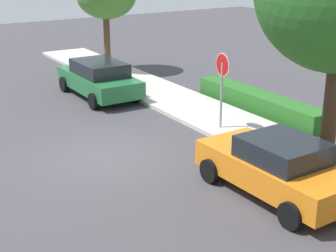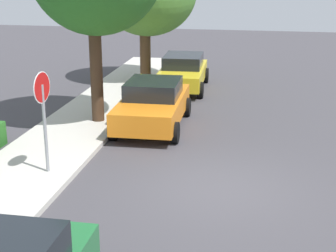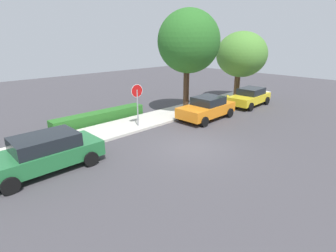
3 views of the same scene
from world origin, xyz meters
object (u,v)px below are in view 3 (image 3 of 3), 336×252
object	(u,v)px
parked_car_yellow	(250,97)
fire_hydrant	(227,99)
stop_sign	(137,98)
parked_car_green	(45,152)
parked_car_orange	(207,108)
street_tree_near_corner	(241,55)
street_tree_mid_block	(189,42)

from	to	relation	value
parked_car_yellow	fire_hydrant	size ratio (longest dim) A/B	5.81
stop_sign	parked_car_green	distance (m)	6.32
parked_car_orange	fire_hydrant	distance (m)	4.98
stop_sign	parked_car_orange	distance (m)	4.90
street_tree_near_corner	parked_car_orange	bearing A→B (deg)	-166.28
parked_car_yellow	street_tree_near_corner	bearing A→B (deg)	57.54
parked_car_yellow	parked_car_green	bearing A→B (deg)	179.29
fire_hydrant	parked_car_orange	bearing A→B (deg)	-162.38
parked_car_yellow	street_tree_near_corner	size ratio (longest dim) A/B	0.72
parked_car_orange	stop_sign	bearing A→B (deg)	159.17
parked_car_yellow	fire_hydrant	world-z (taller)	parked_car_yellow
street_tree_near_corner	street_tree_mid_block	distance (m)	6.60
stop_sign	parked_car_yellow	world-z (taller)	stop_sign
parked_car_green	street_tree_mid_block	distance (m)	11.34
stop_sign	parked_car_green	world-z (taller)	stop_sign
parked_car_orange	street_tree_near_corner	distance (m)	7.32
stop_sign	fire_hydrant	distance (m)	9.32
street_tree_near_corner	stop_sign	bearing A→B (deg)	179.32
parked_car_green	fire_hydrant	bearing A→B (deg)	5.37
stop_sign	parked_car_yellow	distance (m)	10.06
stop_sign	parked_car_orange	world-z (taller)	stop_sign
fire_hydrant	street_tree_near_corner	bearing A→B (deg)	2.31
fire_hydrant	parked_car_green	bearing A→B (deg)	-174.63
street_tree_near_corner	fire_hydrant	distance (m)	3.90
street_tree_mid_block	fire_hydrant	bearing A→B (deg)	-2.28
fire_hydrant	parked_car_yellow	bearing A→B (deg)	-68.90
stop_sign	parked_car_yellow	size ratio (longest dim) A/B	0.64
parked_car_green	street_tree_near_corner	size ratio (longest dim) A/B	0.78
parked_car_yellow	street_tree_mid_block	bearing A→B (deg)	161.48
street_tree_near_corner	fire_hydrant	xyz separation A→B (m)	(-1.71, -0.07, -3.50)
parked_car_orange	street_tree_mid_block	size ratio (longest dim) A/B	0.60
stop_sign	fire_hydrant	xyz separation A→B (m)	(9.20, -0.20, -1.45)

